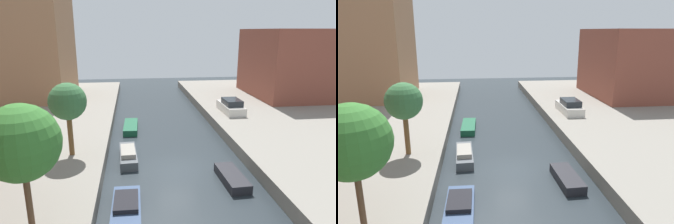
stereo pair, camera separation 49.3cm
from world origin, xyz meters
TOP-DOWN VIEW (x-y plane):
  - ground_plane at (0.00, 0.00)m, footprint 84.00×84.00m
  - low_block_right at (18.00, 18.62)m, footprint 10.00×12.36m
  - street_tree_1 at (-7.32, -7.65)m, footprint 3.11×3.11m
  - street_tree_2 at (-7.32, 1.21)m, footprint 2.55×2.55m
  - parked_car at (7.51, 10.94)m, footprint 1.89×4.64m
  - moored_boat_left_2 at (-3.47, -4.79)m, footprint 1.58×3.80m
  - moored_boat_left_3 at (-3.41, 2.00)m, footprint 1.43×4.24m
  - moored_boat_left_4 at (-3.21, 9.20)m, footprint 1.45×4.27m
  - moored_boat_right_2 at (3.26, -2.26)m, footprint 1.44×3.55m

SIDE VIEW (x-z plane):
  - ground_plane at x=0.00m, z-range 0.00..0.00m
  - moored_boat_left_4 at x=-3.21m, z-range 0.00..0.59m
  - moored_boat_right_2 at x=3.26m, z-range 0.00..0.60m
  - moored_boat_left_2 at x=-3.47m, z-range -0.05..0.71m
  - moored_boat_left_3 at x=-3.41m, z-range -0.07..0.90m
  - parked_car at x=7.51m, z-range 0.88..2.35m
  - street_tree_2 at x=-7.32m, z-range 2.24..7.37m
  - street_tree_1 at x=-7.32m, z-range 2.34..8.16m
  - low_block_right at x=18.00m, z-range 1.00..9.69m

